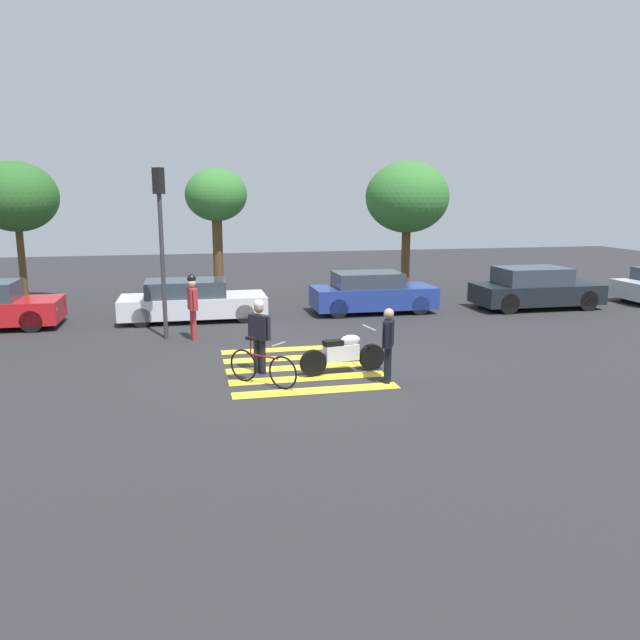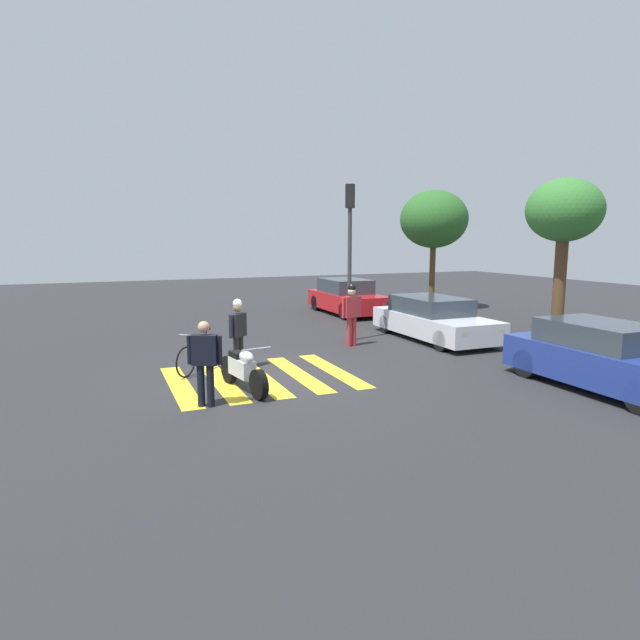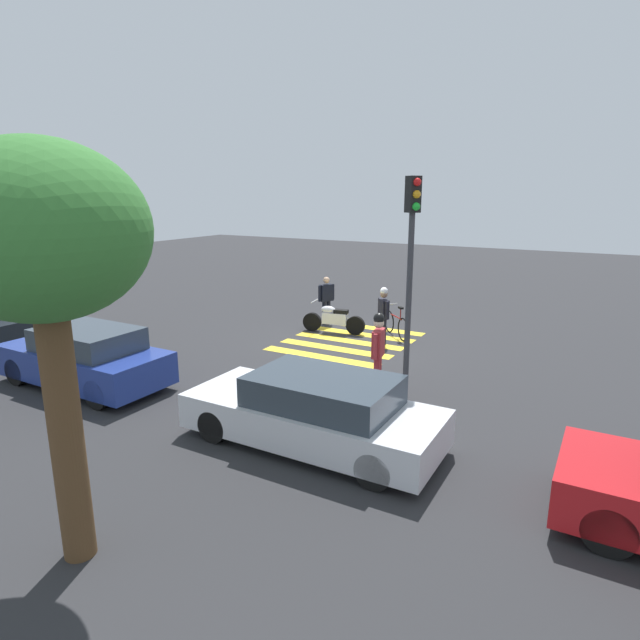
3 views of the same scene
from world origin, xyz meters
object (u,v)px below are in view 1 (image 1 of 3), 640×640
(car_blue_hatchback, at_px, (372,293))
(car_white_van, at_px, (192,301))
(leaning_bicycle, at_px, (262,367))
(traffic_light_pole, at_px, (160,227))
(officer_by_motorcycle, at_px, (259,331))
(officer_on_foot, at_px, (388,341))
(pedestrian_bystander, at_px, (193,302))
(car_black_suv, at_px, (535,289))
(police_motorcycle, at_px, (343,354))

(car_blue_hatchback, bearing_deg, car_white_van, -179.50)
(leaning_bicycle, relative_size, traffic_light_pole, 0.27)
(officer_by_motorcycle, xyz_separation_m, car_blue_hatchback, (4.67, 6.64, -0.30))
(officer_on_foot, relative_size, pedestrian_bystander, 0.88)
(pedestrian_bystander, xyz_separation_m, car_black_suv, (12.05, 2.43, -0.37))
(officer_on_foot, xyz_separation_m, traffic_light_pole, (-4.83, 5.32, 2.21))
(officer_by_motorcycle, height_order, car_black_suv, officer_by_motorcycle)
(police_motorcycle, bearing_deg, traffic_light_pole, 132.64)
(officer_by_motorcycle, bearing_deg, pedestrian_bystander, 110.90)
(leaning_bicycle, height_order, officer_on_foot, officer_on_foot)
(car_blue_hatchback, bearing_deg, police_motorcycle, -111.89)
(police_motorcycle, xyz_separation_m, pedestrian_bystander, (-3.28, 4.11, 0.63))
(leaning_bicycle, xyz_separation_m, officer_on_foot, (2.68, -0.36, 0.53))
(leaning_bicycle, distance_m, car_black_suv, 12.82)
(officer_by_motorcycle, bearing_deg, police_motorcycle, -11.41)
(pedestrian_bystander, bearing_deg, officer_on_foot, -51.10)
(officer_on_foot, distance_m, car_blue_hatchback, 8.19)
(police_motorcycle, distance_m, officer_on_foot, 1.29)
(leaning_bicycle, bearing_deg, police_motorcycle, 16.16)
(officer_by_motorcycle, xyz_separation_m, pedestrian_bystander, (-1.42, 3.73, 0.10))
(pedestrian_bystander, relative_size, traffic_light_pole, 0.39)
(officer_on_foot, height_order, car_black_suv, officer_on_foot)
(police_motorcycle, distance_m, pedestrian_bystander, 5.29)
(officer_on_foot, bearing_deg, traffic_light_pole, 132.23)
(car_blue_hatchback, bearing_deg, pedestrian_bystander, -154.53)
(officer_by_motorcycle, height_order, pedestrian_bystander, pedestrian_bystander)
(car_black_suv, bearing_deg, leaning_bicycle, -146.40)
(car_black_suv, bearing_deg, car_blue_hatchback, 175.49)
(car_white_van, xyz_separation_m, traffic_light_pole, (-0.76, -2.55, 2.51))
(officer_by_motorcycle, bearing_deg, officer_on_foot, -26.13)
(car_blue_hatchback, bearing_deg, traffic_light_pole, -159.25)
(car_black_suv, distance_m, traffic_light_pole, 13.23)
(police_motorcycle, height_order, officer_on_foot, officer_on_foot)
(leaning_bicycle, xyz_separation_m, pedestrian_bystander, (-1.37, 4.66, 0.69))
(officer_by_motorcycle, xyz_separation_m, traffic_light_pole, (-2.20, 4.03, 2.16))
(officer_by_motorcycle, distance_m, car_blue_hatchback, 8.12)
(leaning_bicycle, bearing_deg, car_black_suv, 33.60)
(police_motorcycle, relative_size, officer_by_motorcycle, 1.20)
(police_motorcycle, xyz_separation_m, car_blue_hatchback, (2.82, 7.01, 0.23))
(officer_on_foot, bearing_deg, car_white_van, 117.31)
(traffic_light_pole, bearing_deg, car_black_suv, 9.45)
(pedestrian_bystander, height_order, traffic_light_pole, traffic_light_pole)
(police_motorcycle, xyz_separation_m, officer_on_foot, (0.77, -0.91, 0.48))
(leaning_bicycle, distance_m, car_blue_hatchback, 8.92)
(officer_on_foot, height_order, car_white_van, officer_on_foot)
(pedestrian_bystander, distance_m, car_black_suv, 12.30)
(officer_by_motorcycle, bearing_deg, car_blue_hatchback, 54.86)
(car_white_van, bearing_deg, officer_on_foot, -62.69)
(car_white_van, distance_m, traffic_light_pole, 3.66)
(car_blue_hatchback, bearing_deg, officer_on_foot, -104.48)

